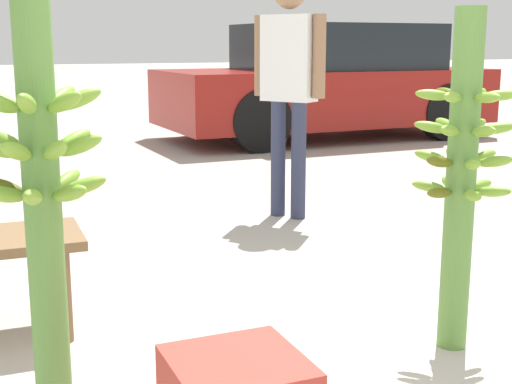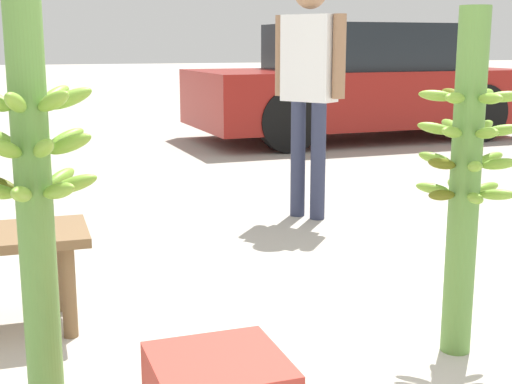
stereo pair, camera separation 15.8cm
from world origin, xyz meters
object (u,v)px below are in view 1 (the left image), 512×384
object	(u,v)px
banana_stalk_center	(461,175)
vendor_person	(289,73)
banana_stalk_left	(42,197)
parked_car	(327,83)

from	to	relation	value
banana_stalk_center	vendor_person	distance (m)	2.24
banana_stalk_center	vendor_person	world-z (taller)	vendor_person
banana_stalk_left	banana_stalk_center	size ratio (longest dim) A/B	1.06
banana_stalk_center	parked_car	bearing A→B (deg)	66.08
parked_car	banana_stalk_left	bearing A→B (deg)	143.75
banana_stalk_left	parked_car	distance (m)	7.22
banana_stalk_left	parked_car	size ratio (longest dim) A/B	0.34
banana_stalk_center	vendor_person	bearing A→B (deg)	81.72
banana_stalk_left	vendor_person	world-z (taller)	vendor_person
banana_stalk_left	banana_stalk_center	bearing A→B (deg)	2.50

